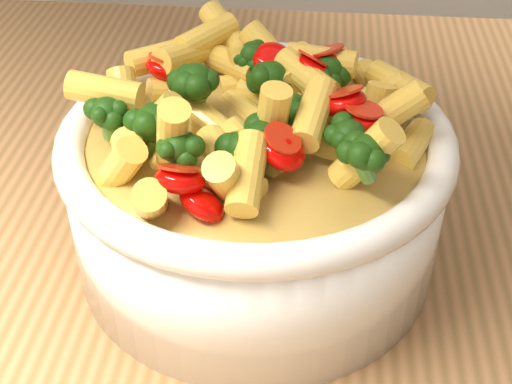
{
  "coord_description": "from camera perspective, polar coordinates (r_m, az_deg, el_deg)",
  "views": [
    {
      "loc": [
        -0.03,
        -0.47,
        1.27
      ],
      "look_at": [
        -0.07,
        -0.06,
        0.96
      ],
      "focal_mm": 50.0,
      "sensor_mm": 36.0,
      "label": 1
    }
  ],
  "objects": [
    {
      "name": "table",
      "position": [
        0.66,
        6.95,
        -8.15
      ],
      "size": [
        1.2,
        0.8,
        0.9
      ],
      "color": "#B17A4B",
      "rests_on": "ground"
    },
    {
      "name": "pasta_salad",
      "position": [
        0.47,
        -0.0,
        7.16
      ],
      "size": [
        0.21,
        0.21,
        0.05
      ],
      "color": "#FCD74F",
      "rests_on": "serving_bowl"
    },
    {
      "name": "serving_bowl",
      "position": [
        0.51,
        -0.0,
        0.13
      ],
      "size": [
        0.27,
        0.27,
        0.12
      ],
      "color": "white",
      "rests_on": "table"
    }
  ]
}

